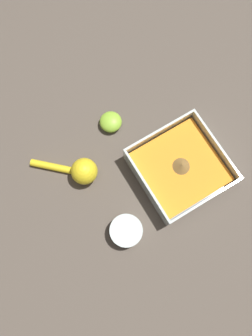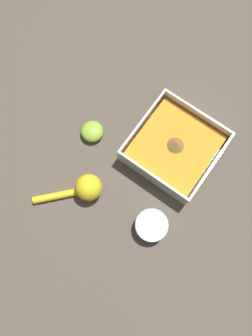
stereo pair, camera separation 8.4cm
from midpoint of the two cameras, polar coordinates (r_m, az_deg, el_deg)
name	(u,v)px [view 2 (the right image)]	position (r m, az deg, el deg)	size (l,w,h in m)	color
ground_plane	(187,155)	(0.89, 7.95, 1.68)	(4.00, 4.00, 0.00)	brown
square_dish	(174,148)	(0.87, 5.75, 3.01)	(0.22, 0.22, 0.07)	silver
spice_bowl	(151,226)	(0.83, 1.56, -10.59)	(0.08, 0.08, 0.04)	silver
lemon_squeezer	(85,188)	(0.84, -9.97, -4.08)	(0.14, 0.15, 0.07)	yellow
lemon_half	(92,131)	(0.89, -8.56, 5.80)	(0.06, 0.06, 0.03)	#93CC38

